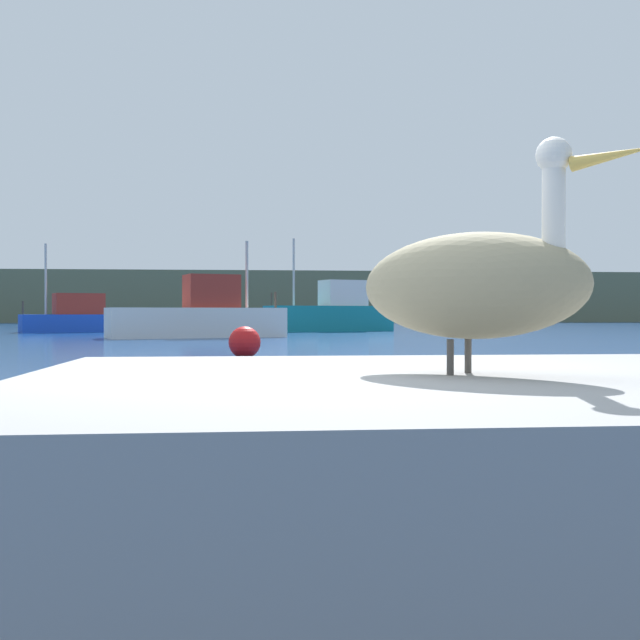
{
  "coord_description": "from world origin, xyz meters",
  "views": [
    {
      "loc": [
        0.16,
        -3.81,
        1.04
      ],
      "look_at": [
        2.57,
        21.1,
        0.79
      ],
      "focal_mm": 43.04,
      "sensor_mm": 36.0,
      "label": 1
    }
  ],
  "objects_px": {
    "fishing_boat_teal": "(332,313)",
    "fishing_boat_white": "(200,317)",
    "mooring_buoy": "(245,342)",
    "pelican": "(473,283)",
    "fishing_boat_blue": "(82,318)"
  },
  "relations": [
    {
      "from": "fishing_boat_white",
      "to": "pelican",
      "type": "bearing_deg",
      "value": -102.33
    },
    {
      "from": "fishing_boat_white",
      "to": "fishing_boat_blue",
      "type": "bearing_deg",
      "value": 107.01
    },
    {
      "from": "mooring_buoy",
      "to": "fishing_boat_white",
      "type": "bearing_deg",
      "value": 97.25
    },
    {
      "from": "pelican",
      "to": "fishing_boat_blue",
      "type": "relative_size",
      "value": 0.16
    },
    {
      "from": "fishing_boat_teal",
      "to": "fishing_boat_white",
      "type": "height_order",
      "value": "fishing_boat_teal"
    },
    {
      "from": "fishing_boat_white",
      "to": "mooring_buoy",
      "type": "relative_size",
      "value": 10.34
    },
    {
      "from": "fishing_boat_blue",
      "to": "fishing_boat_white",
      "type": "bearing_deg",
      "value": 103.06
    },
    {
      "from": "pelican",
      "to": "fishing_boat_white",
      "type": "distance_m",
      "value": 29.13
    },
    {
      "from": "fishing_boat_teal",
      "to": "fishing_boat_white",
      "type": "xyz_separation_m",
      "value": [
        -6.67,
        -10.09,
        -0.15
      ]
    },
    {
      "from": "fishing_boat_teal",
      "to": "mooring_buoy",
      "type": "relative_size",
      "value": 10.16
    },
    {
      "from": "pelican",
      "to": "fishing_boat_white",
      "type": "relative_size",
      "value": 0.14
    },
    {
      "from": "pelican",
      "to": "fishing_boat_white",
      "type": "bearing_deg",
      "value": 139.64
    },
    {
      "from": "fishing_boat_blue",
      "to": "mooring_buoy",
      "type": "distance_m",
      "value": 25.98
    },
    {
      "from": "pelican",
      "to": "fishing_boat_blue",
      "type": "height_order",
      "value": "fishing_boat_blue"
    },
    {
      "from": "fishing_boat_teal",
      "to": "fishing_boat_blue",
      "type": "bearing_deg",
      "value": -18.74
    }
  ]
}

